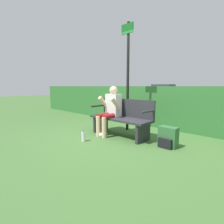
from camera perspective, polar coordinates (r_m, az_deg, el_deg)
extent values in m
plane|color=#426B33|center=(4.16, 2.47, -7.75)|extent=(40.00, 40.00, 0.00)
cube|color=#337033|center=(5.28, 13.61, 1.89)|extent=(12.00, 0.40, 1.16)
cube|color=#2D2D33|center=(4.07, 2.50, -2.15)|extent=(1.55, 0.52, 0.05)
cube|color=#2D2D33|center=(4.21, 4.69, 1.42)|extent=(1.55, 0.04, 0.42)
cube|color=#2D2D33|center=(4.56, -3.70, -3.80)|extent=(0.06, 0.46, 0.39)
cube|color=#2D2D33|center=(3.73, 10.09, -6.70)|extent=(0.06, 0.46, 0.39)
cylinder|color=#2D2D33|center=(4.55, -4.56, 2.05)|extent=(0.05, 0.46, 0.05)
cylinder|color=#2D2D33|center=(3.58, 11.54, 0.18)|extent=(0.05, 0.46, 0.05)
cube|color=silver|center=(4.22, 0.49, 2.25)|extent=(0.35, 0.22, 0.54)
sphere|color=beige|center=(4.20, 0.49, 7.10)|extent=(0.20, 0.20, 0.20)
cylinder|color=maroon|center=(4.18, -2.41, -1.09)|extent=(0.13, 0.41, 0.13)
cylinder|color=maroon|center=(4.05, -0.51, -1.41)|extent=(0.13, 0.41, 0.13)
cylinder|color=beige|center=(4.09, -4.47, -4.67)|extent=(0.11, 0.11, 0.47)
cylinder|color=beige|center=(3.95, -2.59, -5.12)|extent=(0.11, 0.11, 0.47)
cylinder|color=beige|center=(4.27, -2.68, 3.06)|extent=(0.09, 0.33, 0.33)
cylinder|color=beige|center=(3.99, 1.26, 2.70)|extent=(0.09, 0.33, 0.33)
cube|color=#336638|center=(3.55, 17.85, -7.72)|extent=(0.35, 0.18, 0.39)
cube|color=black|center=(3.48, 16.87, -9.73)|extent=(0.26, 0.06, 0.18)
cylinder|color=white|center=(3.78, -9.31, -7.91)|extent=(0.08, 0.08, 0.21)
cylinder|color=#2D66B2|center=(3.75, -9.35, -6.24)|extent=(0.04, 0.04, 0.02)
cylinder|color=black|center=(4.59, 5.19, 10.95)|extent=(0.07, 0.07, 2.73)
cube|color=#196626|center=(4.76, 5.03, 25.51)|extent=(0.36, 0.02, 0.24)
cube|color=maroon|center=(17.71, 16.31, 6.05)|extent=(3.92, 1.93, 0.67)
cube|color=#333D4C|center=(17.70, 16.39, 7.91)|extent=(1.92, 1.60, 0.47)
cylinder|color=black|center=(18.03, 20.80, 5.22)|extent=(0.66, 0.22, 0.65)
cylinder|color=black|center=(16.51, 18.88, 5.08)|extent=(0.66, 0.22, 0.65)
cylinder|color=black|center=(18.95, 14.02, 5.65)|extent=(0.66, 0.22, 0.65)
cylinder|color=black|center=(17.52, 11.64, 5.52)|extent=(0.66, 0.22, 0.65)
sphere|color=silver|center=(4.05, -3.54, -7.51)|extent=(0.10, 0.10, 0.10)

